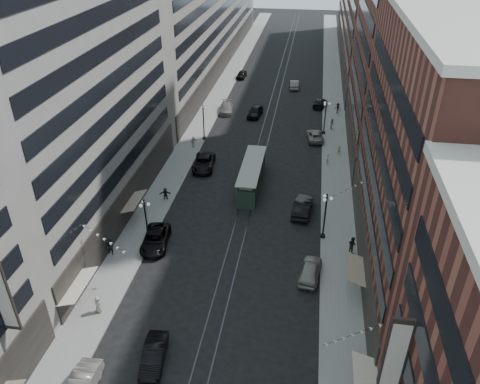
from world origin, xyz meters
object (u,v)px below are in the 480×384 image
Objects in this scene: pedestrian_2 at (110,247)px; car_10 at (303,207)px; lamppost_se_mid at (325,116)px; car_11 at (315,136)px; lamppost_se_far at (325,215)px; pedestrian_7 at (352,245)px; car_12 at (320,103)px; pedestrian_9 at (338,108)px; car_7 at (204,163)px; car_14 at (294,84)px; pedestrian_extra_1 at (327,159)px; lamppost_sw_mid at (204,121)px; pedestrian_5 at (165,194)px; pedestrian_1 at (98,304)px; car_8 at (226,108)px; car_5 at (154,355)px; car_9 at (242,75)px; lamppost_sw_far at (146,220)px; car_2 at (156,239)px; car_4 at (310,270)px; car_13 at (255,111)px; pedestrian_6 at (193,142)px; pedestrian_8 at (339,150)px; pedestrian_extra_0 at (332,124)px; streetcar at (252,176)px.

pedestrian_2 is 0.34× the size of car_10.
lamppost_se_mid reaches higher than car_11.
lamppost_se_far is 2.95× the size of pedestrian_7.
car_12 is 4.53m from pedestrian_9.
lamppost_se_mid is 21.76m from car_7.
car_14 is at bearing 87.86° from pedestrian_2.
pedestrian_extra_1 is at bearing -87.44° from lamppost_se_mid.
pedestrian_5 is (-0.81, -18.07, -2.17)m from lamppost_sw_mid.
car_8 is at bearing -75.01° from pedestrian_1.
car_5 is 0.92× the size of car_11.
pedestrian_extra_1 is at bearing 6.10° from car_7.
pedestrian_7 is at bearing -69.46° from car_8.
car_9 is at bearing 76.65° from pedestrian_5.
lamppost_sw_far is 58.97m from car_9.
car_2 is at bearing -94.78° from pedestrian_9.
car_7 is (-3.30, 32.49, 0.05)m from car_5.
pedestrian_1 is 49.38m from car_8.
car_4 is 2.83× the size of pedestrian_extra_1.
pedestrian_9 is (14.15, 3.32, 0.19)m from car_13.
car_2 is at bearing 36.54° from car_10.
pedestrian_extra_1 is (13.56, 35.83, 0.22)m from car_5.
car_2 is at bearing -118.78° from lamppost_se_mid.
lamppost_sw_far reaches higher than car_2.
pedestrian_extra_1 reaches higher than car_14.
pedestrian_1 is at bearing 66.04° from pedestrian_6.
pedestrian_8 is at bearing -89.36° from car_4.
car_10 is at bearing -77.26° from pedestrian_9.
lamppost_sw_far is 17.53m from car_4.
lamppost_sw_far is 24.01m from pedestrian_6.
pedestrian_2 reaches higher than pedestrian_extra_1.
car_5 is at bearing -84.42° from pedestrian_9.
pedestrian_9 is at bearing -115.84° from car_11.
lamppost_sw_mid is 3.29× the size of pedestrian_extra_1.
car_10 is (14.67, -30.40, 0.12)m from car_8.
pedestrian_8 is (4.55, 15.99, 0.00)m from car_10.
pedestrian_8 is (23.83, 27.08, -0.18)m from pedestrian_2.
lamppost_sw_far is 10.54m from pedestrian_1.
car_10 is 1.06× the size of car_13.
pedestrian_extra_1 is at bearing 62.45° from car_5.
lamppost_sw_mid is at bearing 97.35° from car_7.
lamppost_sw_far reaches higher than pedestrian_2.
pedestrian_7 is 32.08m from pedestrian_extra_0.
car_4 is 2.56× the size of pedestrian_2.
car_12 is 1.03× the size of car_14.
car_4 reaches higher than car_12.
pedestrian_2 is 1.03× the size of pedestrian_extra_0.
pedestrian_9 is at bearing -164.98° from pedestrian_6.
car_4 reaches higher than car_2.
pedestrian_7 is at bearing -44.78° from streetcar.
pedestrian_9 is (20.74, 41.19, -2.04)m from lamppost_sw_far.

